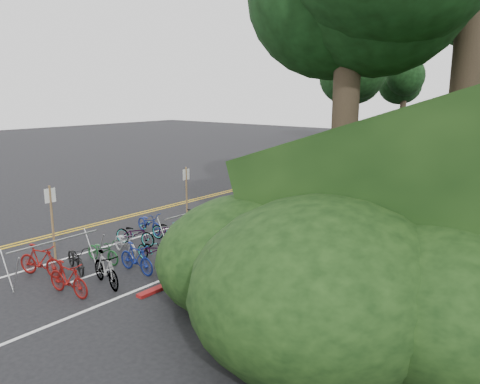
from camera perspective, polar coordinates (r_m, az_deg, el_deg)
The scene contains 9 objects.
ground at distance 19.73m, azimuth -18.16°, elevation -5.89°, with size 120.00×120.00×0.00m, color black.
road_markings at distance 25.94m, azimuth 1.64°, elevation -1.02°, with size 7.47×80.00×0.01m.
red_curb at distance 24.95m, azimuth 13.63°, elevation -1.79°, with size 0.25×28.00×0.10m, color maroon.
bike_rack_front at distance 16.12m, azimuth -21.58°, elevation -6.72°, with size 1.19×3.06×1.27m.
bike_racks_rest at distance 26.86m, azimuth 9.45°, elevation 1.13°, with size 1.14×23.00×1.17m.
signpost_near at distance 17.69m, azimuth -21.94°, elevation -3.00°, with size 0.08×0.40×2.72m.
signposts_rest at distance 28.82m, azimuth 6.34°, elevation 3.13°, with size 0.08×18.40×2.50m.
bike_front at distance 20.29m, azimuth -11.02°, elevation -3.69°, with size 1.70×0.59×0.89m, color navy.
bike_valet at distance 17.47m, azimuth -11.44°, elevation -6.17°, with size 3.42×9.29×1.07m.
Camera 1 is at (15.98, -9.97, 5.89)m, focal length 35.00 mm.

